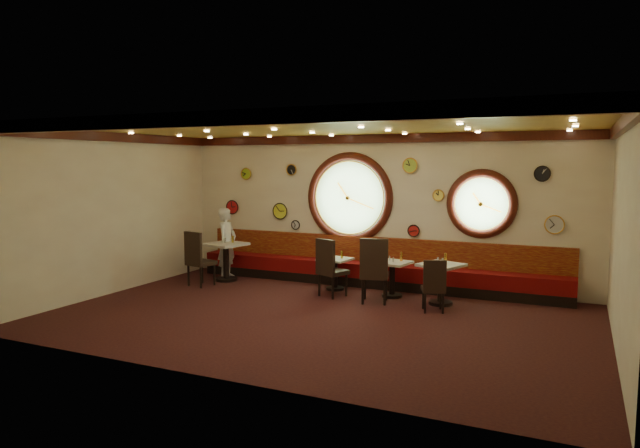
% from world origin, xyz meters
% --- Properties ---
extents(floor, '(9.00, 6.00, 0.00)m').
position_xyz_m(floor, '(0.00, 0.00, 0.00)').
color(floor, black).
rests_on(floor, ground).
extents(ceiling, '(9.00, 6.00, 0.02)m').
position_xyz_m(ceiling, '(0.00, 0.00, 3.20)').
color(ceiling, gold).
rests_on(ceiling, wall_back).
extents(wall_back, '(9.00, 0.02, 3.20)m').
position_xyz_m(wall_back, '(0.00, 3.00, 1.60)').
color(wall_back, beige).
rests_on(wall_back, floor).
extents(wall_front, '(9.00, 0.02, 3.20)m').
position_xyz_m(wall_front, '(0.00, -3.00, 1.60)').
color(wall_front, beige).
rests_on(wall_front, floor).
extents(wall_left, '(0.02, 6.00, 3.20)m').
position_xyz_m(wall_left, '(-4.50, 0.00, 1.60)').
color(wall_left, beige).
rests_on(wall_left, floor).
extents(wall_right, '(0.02, 6.00, 3.20)m').
position_xyz_m(wall_right, '(4.50, 0.00, 1.60)').
color(wall_right, beige).
rests_on(wall_right, floor).
extents(molding_back, '(9.00, 0.10, 0.18)m').
position_xyz_m(molding_back, '(0.00, 2.95, 3.11)').
color(molding_back, '#38100A').
rests_on(molding_back, wall_back).
extents(molding_front, '(9.00, 0.10, 0.18)m').
position_xyz_m(molding_front, '(0.00, -2.95, 3.11)').
color(molding_front, '#38100A').
rests_on(molding_front, wall_back).
extents(molding_left, '(0.10, 6.00, 0.18)m').
position_xyz_m(molding_left, '(-4.45, 0.00, 3.11)').
color(molding_left, '#38100A').
rests_on(molding_left, wall_back).
extents(molding_right, '(0.10, 6.00, 0.18)m').
position_xyz_m(molding_right, '(4.45, 0.00, 3.11)').
color(molding_right, '#38100A').
rests_on(molding_right, wall_back).
extents(banquette_base, '(8.00, 0.55, 0.20)m').
position_xyz_m(banquette_base, '(0.00, 2.72, 0.10)').
color(banquette_base, black).
rests_on(banquette_base, floor).
extents(banquette_seat, '(8.00, 0.55, 0.30)m').
position_xyz_m(banquette_seat, '(0.00, 2.72, 0.35)').
color(banquette_seat, '#590709').
rests_on(banquette_seat, banquette_base).
extents(banquette_back, '(8.00, 0.10, 0.55)m').
position_xyz_m(banquette_back, '(0.00, 2.94, 0.75)').
color(banquette_back, '#60070B').
rests_on(banquette_back, wall_back).
extents(porthole_left_glass, '(1.66, 0.02, 1.66)m').
position_xyz_m(porthole_left_glass, '(-0.60, 3.00, 1.85)').
color(porthole_left_glass, '#7FB36B').
rests_on(porthole_left_glass, wall_back).
extents(porthole_left_frame, '(1.98, 0.18, 1.98)m').
position_xyz_m(porthole_left_frame, '(-0.60, 2.98, 1.85)').
color(porthole_left_frame, '#38100A').
rests_on(porthole_left_frame, wall_back).
extents(porthole_left_ring, '(1.61, 0.03, 1.61)m').
position_xyz_m(porthole_left_ring, '(-0.60, 2.95, 1.85)').
color(porthole_left_ring, gold).
rests_on(porthole_left_ring, wall_back).
extents(porthole_right_glass, '(1.10, 0.02, 1.10)m').
position_xyz_m(porthole_right_glass, '(2.20, 3.00, 1.80)').
color(porthole_right_glass, '#7FB36B').
rests_on(porthole_right_glass, wall_back).
extents(porthole_right_frame, '(1.38, 0.18, 1.38)m').
position_xyz_m(porthole_right_frame, '(2.20, 2.98, 1.80)').
color(porthole_right_frame, '#38100A').
rests_on(porthole_right_frame, wall_back).
extents(porthole_right_ring, '(1.09, 0.03, 1.09)m').
position_xyz_m(porthole_right_ring, '(2.20, 2.95, 1.80)').
color(porthole_right_ring, gold).
rests_on(porthole_right_ring, wall_back).
extents(wall_clock_0, '(0.36, 0.03, 0.36)m').
position_xyz_m(wall_clock_0, '(-2.30, 2.96, 1.50)').
color(wall_clock_0, yellow).
rests_on(wall_clock_0, wall_back).
extents(wall_clock_1, '(0.32, 0.03, 0.32)m').
position_xyz_m(wall_clock_1, '(-3.60, 2.96, 1.55)').
color(wall_clock_1, red).
rests_on(wall_clock_1, wall_back).
extents(wall_clock_2, '(0.34, 0.03, 0.34)m').
position_xyz_m(wall_clock_2, '(3.55, 2.96, 1.45)').
color(wall_clock_2, silver).
rests_on(wall_clock_2, wall_back).
extents(wall_clock_3, '(0.26, 0.03, 0.26)m').
position_xyz_m(wall_clock_3, '(-3.20, 2.96, 2.35)').
color(wall_clock_3, '#A6CF29').
rests_on(wall_clock_3, wall_back).
extents(wall_clock_4, '(0.22, 0.03, 0.22)m').
position_xyz_m(wall_clock_4, '(1.35, 2.96, 1.95)').
color(wall_clock_4, '#FCE354').
rests_on(wall_clock_4, wall_back).
extents(wall_clock_5, '(0.24, 0.03, 0.24)m').
position_xyz_m(wall_clock_5, '(-2.00, 2.96, 2.45)').
color(wall_clock_5, black).
rests_on(wall_clock_5, wall_back).
extents(wall_clock_6, '(0.20, 0.03, 0.20)m').
position_xyz_m(wall_clock_6, '(-1.90, 2.96, 1.20)').
color(wall_clock_6, silver).
rests_on(wall_clock_6, wall_back).
extents(wall_clock_7, '(0.24, 0.03, 0.24)m').
position_xyz_m(wall_clock_7, '(0.85, 2.96, 1.20)').
color(wall_clock_7, red).
rests_on(wall_clock_7, wall_back).
extents(wall_clock_8, '(0.30, 0.03, 0.30)m').
position_xyz_m(wall_clock_8, '(0.75, 2.96, 2.55)').
color(wall_clock_8, '#A9D241').
rests_on(wall_clock_8, wall_back).
extents(wall_clock_9, '(0.28, 0.03, 0.28)m').
position_xyz_m(wall_clock_9, '(3.30, 2.96, 2.40)').
color(wall_clock_9, black).
rests_on(wall_clock_9, wall_back).
extents(table_a, '(0.91, 0.91, 0.84)m').
position_xyz_m(table_a, '(-3.12, 1.94, 0.53)').
color(table_a, black).
rests_on(table_a, floor).
extents(table_b, '(0.67, 0.67, 0.66)m').
position_xyz_m(table_b, '(-0.56, 2.10, 0.41)').
color(table_b, black).
rests_on(table_b, floor).
extents(table_c, '(0.73, 0.73, 0.70)m').
position_xyz_m(table_c, '(0.70, 1.97, 0.44)').
color(table_c, black).
rests_on(table_c, floor).
extents(table_d, '(0.89, 0.89, 0.76)m').
position_xyz_m(table_d, '(1.70, 1.77, 0.48)').
color(table_d, black).
rests_on(table_d, floor).
extents(chair_a, '(0.58, 0.58, 0.72)m').
position_xyz_m(chair_a, '(-3.33, 1.18, 0.67)').
color(chair_a, black).
rests_on(chair_a, floor).
extents(chair_b, '(0.62, 0.62, 0.71)m').
position_xyz_m(chair_b, '(-0.41, 1.45, 0.65)').
color(chair_b, black).
rests_on(chair_b, floor).
extents(chair_c, '(0.63, 0.63, 0.76)m').
position_xyz_m(chair_c, '(0.56, 1.31, 0.70)').
color(chair_c, black).
rests_on(chair_c, floor).
extents(chair_d, '(0.51, 0.51, 0.58)m').
position_xyz_m(chair_d, '(1.72, 1.14, 0.54)').
color(chair_d, black).
rests_on(chair_d, floor).
extents(condiment_a_salt, '(0.03, 0.03, 0.09)m').
position_xyz_m(condiment_a_salt, '(-3.16, 1.94, 0.89)').
color(condiment_a_salt, silver).
rests_on(condiment_a_salt, table_a).
extents(condiment_b_salt, '(0.03, 0.03, 0.09)m').
position_xyz_m(condiment_b_salt, '(-0.66, 2.10, 0.70)').
color(condiment_b_salt, silver).
rests_on(condiment_b_salt, table_b).
extents(condiment_c_salt, '(0.03, 0.03, 0.09)m').
position_xyz_m(condiment_c_salt, '(0.62, 2.07, 0.75)').
color(condiment_c_salt, silver).
rests_on(condiment_c_salt, table_c).
extents(condiment_d_salt, '(0.04, 0.04, 0.11)m').
position_xyz_m(condiment_d_salt, '(1.63, 1.80, 0.82)').
color(condiment_d_salt, silver).
rests_on(condiment_d_salt, table_d).
extents(condiment_a_pepper, '(0.04, 0.04, 0.11)m').
position_xyz_m(condiment_a_pepper, '(-3.14, 1.95, 0.90)').
color(condiment_a_pepper, silver).
rests_on(condiment_a_pepper, table_a).
extents(condiment_b_pepper, '(0.04, 0.04, 0.11)m').
position_xyz_m(condiment_b_pepper, '(-0.58, 2.02, 0.71)').
color(condiment_b_pepper, silver).
rests_on(condiment_b_pepper, table_b).
extents(condiment_c_pepper, '(0.03, 0.03, 0.09)m').
position_xyz_m(condiment_c_pepper, '(0.74, 1.92, 0.75)').
color(condiment_c_pepper, '#BDBCC1').
rests_on(condiment_c_pepper, table_c).
extents(condiment_d_pepper, '(0.04, 0.04, 0.11)m').
position_xyz_m(condiment_d_pepper, '(1.73, 1.77, 0.82)').
color(condiment_d_pepper, silver).
rests_on(condiment_d_pepper, table_d).
extents(condiment_a_bottle, '(0.05, 0.05, 0.15)m').
position_xyz_m(condiment_a_bottle, '(-3.01, 2.05, 0.92)').
color(condiment_a_bottle, gold).
rests_on(condiment_a_bottle, table_a).
extents(condiment_b_bottle, '(0.05, 0.05, 0.15)m').
position_xyz_m(condiment_b_bottle, '(-0.42, 2.13, 0.73)').
color(condiment_b_bottle, gold).
rests_on(condiment_b_bottle, table_b).
extents(condiment_c_bottle, '(0.06, 0.06, 0.18)m').
position_xyz_m(condiment_c_bottle, '(0.84, 2.10, 0.79)').
color(condiment_c_bottle, gold).
rests_on(condiment_c_bottle, table_c).
extents(condiment_d_bottle, '(0.06, 0.06, 0.18)m').
position_xyz_m(condiment_d_bottle, '(1.76, 1.87, 0.85)').
color(condiment_d_bottle, gold).
rests_on(condiment_d_bottle, table_d).
extents(waiter, '(0.43, 0.61, 1.60)m').
position_xyz_m(waiter, '(-3.26, 2.20, 0.80)').
color(waiter, silver).
rests_on(waiter, floor).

